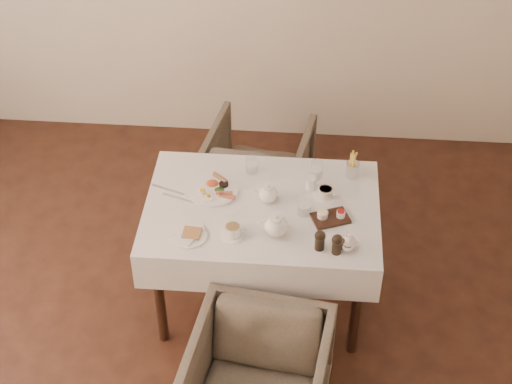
{
  "coord_description": "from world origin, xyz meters",
  "views": [
    {
      "loc": [
        0.46,
        -2.39,
        3.59
      ],
      "look_at": [
        0.2,
        0.83,
        0.82
      ],
      "focal_mm": 55.0,
      "sensor_mm": 36.0,
      "label": 1
    }
  ],
  "objects_px": {
    "armchair_near": "(258,382)",
    "breakfast_plate": "(214,189)",
    "teapot_centre": "(268,193)",
    "table": "(262,222)",
    "armchair_far": "(259,168)"
  },
  "relations": [
    {
      "from": "armchair_far",
      "to": "teapot_centre",
      "type": "relative_size",
      "value": 4.55
    },
    {
      "from": "armchair_near",
      "to": "teapot_centre",
      "type": "bearing_deg",
      "value": 99.08
    },
    {
      "from": "table",
      "to": "breakfast_plate",
      "type": "xyz_separation_m",
      "value": [
        -0.28,
        0.11,
        0.13
      ]
    },
    {
      "from": "armchair_near",
      "to": "breakfast_plate",
      "type": "relative_size",
      "value": 2.4
    },
    {
      "from": "armchair_near",
      "to": "breakfast_plate",
      "type": "height_order",
      "value": "breakfast_plate"
    },
    {
      "from": "table",
      "to": "breakfast_plate",
      "type": "height_order",
      "value": "breakfast_plate"
    },
    {
      "from": "armchair_far",
      "to": "teapot_centre",
      "type": "xyz_separation_m",
      "value": [
        0.12,
        -0.84,
        0.51
      ]
    },
    {
      "from": "breakfast_plate",
      "to": "teapot_centre",
      "type": "distance_m",
      "value": 0.32
    },
    {
      "from": "armchair_far",
      "to": "teapot_centre",
      "type": "distance_m",
      "value": 0.99
    },
    {
      "from": "armchair_near",
      "to": "breakfast_plate",
      "type": "distance_m",
      "value": 1.09
    },
    {
      "from": "breakfast_plate",
      "to": "table",
      "type": "bearing_deg",
      "value": -45.72
    },
    {
      "from": "armchair_near",
      "to": "table",
      "type": "bearing_deg",
      "value": 101.25
    },
    {
      "from": "teapot_centre",
      "to": "breakfast_plate",
      "type": "bearing_deg",
      "value": -174.07
    },
    {
      "from": "table",
      "to": "armchair_near",
      "type": "relative_size",
      "value": 1.86
    },
    {
      "from": "table",
      "to": "breakfast_plate",
      "type": "distance_m",
      "value": 0.33
    }
  ]
}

